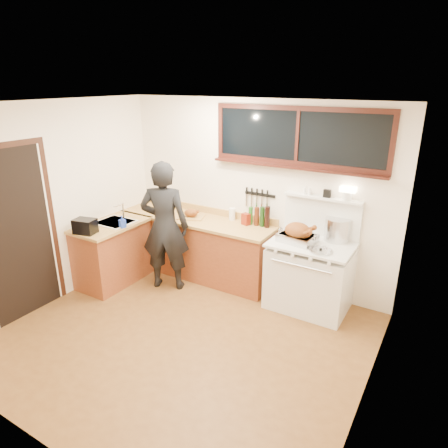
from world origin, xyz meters
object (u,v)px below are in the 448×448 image
Objects in this scene: vintage_stove at (310,274)px; man at (165,227)px; roast_turkey at (298,234)px; cutting_board at (191,214)px.

man reaches higher than vintage_stove.
roast_turkey is (1.75, 0.46, 0.09)m from man.
man is at bearing -165.03° from vintage_stove.
vintage_stove is 3.26× the size of roast_turkey.
cutting_board is (-1.86, 0.01, 0.48)m from vintage_stove.
man is 3.72× the size of roast_turkey.
roast_turkey is at bearing -163.77° from vintage_stove.
cutting_board is at bearing 179.67° from vintage_stove.
vintage_stove reaches higher than cutting_board.
cutting_board is (0.07, 0.53, 0.04)m from man.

